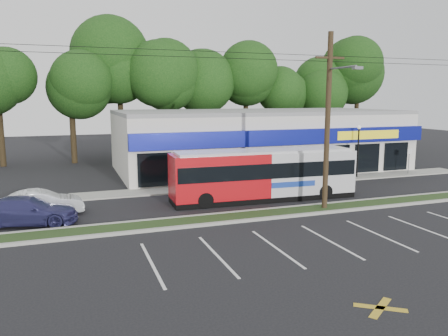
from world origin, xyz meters
TOP-DOWN VIEW (x-y plane):
  - ground at (0.00, 0.00)m, footprint 120.00×120.00m
  - grass_strip at (0.00, 1.00)m, footprint 40.00×1.60m
  - curb_south at (0.00, 0.15)m, footprint 40.00×0.25m
  - curb_north at (0.00, 1.85)m, footprint 40.00×0.25m
  - sidewalk at (5.00, 9.00)m, footprint 32.00×2.20m
  - strip_mall at (5.50, 15.91)m, footprint 25.00×12.55m
  - utility_pole at (2.83, 0.93)m, footprint 50.00×2.77m
  - lamp_post at (11.00, 8.80)m, footprint 0.30×0.30m
  - sign_post at (16.00, 8.57)m, footprint 0.45×0.10m
  - tree_line at (4.00, 26.00)m, footprint 46.76×6.76m
  - metrobus at (0.74, 4.50)m, footprint 11.96×2.98m
  - car_dark at (4.76, 5.50)m, footprint 4.33×1.86m
  - car_silver at (-12.40, 4.97)m, footprint 4.52×1.94m
  - car_blue at (-13.00, 3.50)m, footprint 5.26×2.96m
  - pedestrian_a at (7.74, 6.95)m, footprint 0.73×0.62m
  - pedestrian_b at (5.84, 7.80)m, footprint 0.85×0.69m

SIDE VIEW (x-z plane):
  - ground at x=0.00m, z-range 0.00..0.00m
  - sidewalk at x=5.00m, z-range 0.00..0.10m
  - grass_strip at x=0.00m, z-range 0.00..0.12m
  - curb_south at x=0.00m, z-range 0.00..0.14m
  - curb_north at x=0.00m, z-range 0.00..0.14m
  - car_blue at x=-13.00m, z-range 0.00..1.44m
  - car_silver at x=-12.40m, z-range 0.00..1.45m
  - car_dark at x=4.76m, z-range 0.00..1.46m
  - pedestrian_b at x=5.84m, z-range 0.00..1.62m
  - pedestrian_a at x=7.74m, z-range 0.00..1.71m
  - sign_post at x=16.00m, z-range 0.44..2.67m
  - metrobus at x=0.74m, z-range 0.09..3.29m
  - strip_mall at x=5.50m, z-range 0.00..5.30m
  - lamp_post at x=11.00m, z-range 0.55..4.80m
  - utility_pole at x=2.83m, z-range 0.41..10.41m
  - tree_line at x=4.00m, z-range 2.50..14.33m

